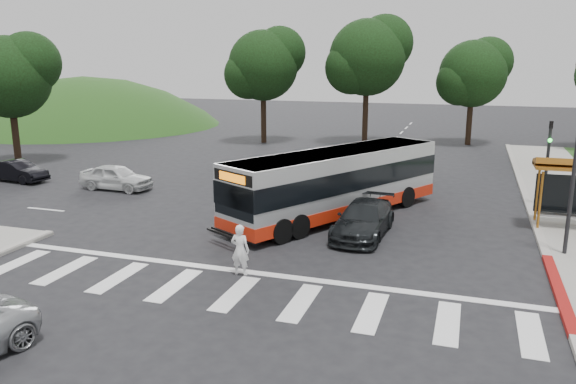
% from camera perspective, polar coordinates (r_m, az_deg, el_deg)
% --- Properties ---
extents(ground, '(140.00, 140.00, 0.00)m').
position_cam_1_polar(ground, '(21.11, 0.05, -5.11)').
color(ground, black).
rests_on(ground, ground).
extents(curb_east, '(0.30, 40.00, 0.15)m').
position_cam_1_polar(curb_east, '(27.97, 23.31, -1.44)').
color(curb_east, '#9E9991').
rests_on(curb_east, ground).
extents(curb_east_red, '(0.32, 6.00, 0.15)m').
position_cam_1_polar(curb_east_red, '(18.48, 25.81, -9.01)').
color(curb_east_red, maroon).
rests_on(curb_east_red, ground).
extents(hillside_nw, '(44.00, 44.00, 10.00)m').
position_cam_1_polar(hillside_nw, '(62.54, -19.78, 6.42)').
color(hillside_nw, '#234415').
rests_on(hillside_nw, ground).
extents(crosswalk_ladder, '(18.00, 2.60, 0.01)m').
position_cam_1_polar(crosswalk_ladder, '(16.74, -5.37, -10.22)').
color(crosswalk_ladder, silver).
rests_on(crosswalk_ladder, ground).
extents(traffic_signal_ne_short, '(0.18, 0.37, 4.00)m').
position_cam_1_polar(traffic_signal_ne_short, '(28.05, 24.90, 3.47)').
color(traffic_signal_ne_short, black).
rests_on(traffic_signal_ne_short, ground).
extents(tree_north_a, '(6.60, 6.15, 10.17)m').
position_cam_1_polar(tree_north_a, '(45.84, 8.16, 13.51)').
color(tree_north_a, black).
rests_on(tree_north_a, ground).
extents(tree_north_b, '(5.72, 5.33, 8.43)m').
position_cam_1_polar(tree_north_b, '(47.11, 18.36, 11.43)').
color(tree_north_b, black).
rests_on(tree_north_b, ground).
extents(tree_north_c, '(6.16, 5.74, 9.30)m').
position_cam_1_polar(tree_north_c, '(46.03, -2.43, 12.84)').
color(tree_north_c, black).
rests_on(tree_north_c, ground).
extents(tree_west_a, '(5.72, 5.33, 8.43)m').
position_cam_1_polar(tree_west_a, '(40.50, -26.35, 10.54)').
color(tree_west_a, black).
rests_on(tree_west_a, ground).
extents(transit_bus, '(7.52, 10.90, 2.88)m').
position_cam_1_polar(transit_bus, '(24.24, 4.95, 0.79)').
color(transit_bus, '#AFB2B4').
rests_on(transit_bus, ground).
extents(pedestrian, '(0.61, 0.40, 1.67)m').
position_cam_1_polar(pedestrian, '(17.81, -4.89, -5.88)').
color(pedestrian, white).
rests_on(pedestrian, ground).
extents(dark_sedan, '(2.04, 4.58, 1.31)m').
position_cam_1_polar(dark_sedan, '(21.91, 7.68, -2.75)').
color(dark_sedan, black).
rests_on(dark_sedan, ground).
extents(west_car_white, '(3.93, 1.69, 1.32)m').
position_cam_1_polar(west_car_white, '(30.76, -17.05, 1.45)').
color(west_car_white, silver).
rests_on(west_car_white, ground).
extents(west_car_black, '(3.76, 1.69, 1.20)m').
position_cam_1_polar(west_car_black, '(34.85, -25.76, 1.95)').
color(west_car_black, black).
rests_on(west_car_black, ground).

